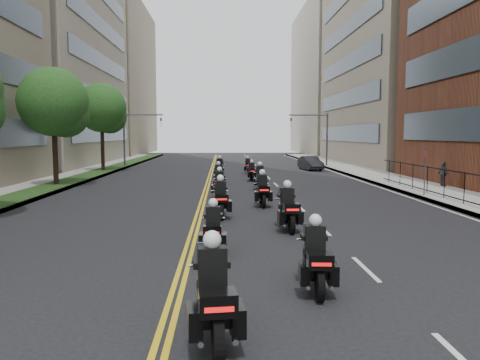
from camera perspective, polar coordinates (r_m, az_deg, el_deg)
The scene contains 24 objects.
sidewalk_right at distance 34.06m, azimuth 19.26°, elevation -0.35°, with size 4.00×90.00×0.15m, color gray.
sidewalk_left at distance 33.74m, azimuth -22.20°, elevation -0.50°, with size 4.00×90.00×0.15m, color gray.
grass_strip at distance 33.47m, azimuth -20.92°, elevation -0.34°, with size 2.00×90.00×0.04m, color #1B3212.
building_right_tan at distance 59.90m, azimuth 20.19°, elevation 16.43°, with size 15.11×28.00×30.00m.
building_right_far at distance 87.85m, azimuth 12.56°, elevation 11.75°, with size 15.00×28.00×26.00m, color #A09781.
building_left_mid at distance 60.17m, azimuth -24.38°, elevation 18.17°, with size 16.11×28.00×34.00m.
building_left_far at distance 87.75m, azimuth -16.75°, elevation 11.65°, with size 16.00×28.00×26.00m, color gray.
street_trees at distance 27.32m, azimuth -25.32°, elevation 8.66°, with size 4.40×38.40×7.98m.
traffic_signal_right at distance 49.54m, azimuth 9.49°, elevation 5.86°, with size 4.09×0.20×5.60m.
traffic_signal_left at distance 49.37m, azimuth -12.87°, elevation 5.79°, with size 4.09×0.20×5.60m.
motorcycle_0 at distance 8.00m, azimuth -3.28°, elevation -14.18°, with size 0.70×2.48×1.83m.
motorcycle_1 at distance 10.55m, azimuth 9.20°, elevation -9.67°, with size 0.59×2.27×1.68m.
motorcycle_2 at distance 13.50m, azimuth -3.29°, elevation -6.36°, with size 0.50×2.17×1.60m.
motorcycle_3 at distance 16.86m, azimuth 5.85°, elevation -3.72°, with size 0.56×2.41×1.78m.
motorcycle_4 at distance 19.39m, azimuth -2.38°, elevation -2.50°, with size 0.58×2.38×1.76m.
motorcycle_5 at distance 22.39m, azimuth 2.75°, elevation -1.41°, with size 0.54×2.37×1.75m.
motorcycle_6 at distance 25.47m, azimuth -2.54°, elevation -0.64°, with size 0.57×2.25×1.66m.
motorcycle_7 at distance 29.12m, azimuth 2.44°, elevation 0.19°, with size 0.54×2.33×1.72m.
motorcycle_8 at distance 31.50m, azimuth -2.62°, elevation 0.52°, with size 0.63×2.17×1.60m.
motorcycle_9 at distance 34.46m, azimuth 1.45°, elevation 0.93°, with size 0.50×2.11×1.56m.
motorcycle_10 at distance 37.83m, azimuth -2.51°, elevation 1.44°, with size 0.64×2.31×1.70m.
motorcycle_11 at distance 40.83m, azimuth 0.96°, elevation 1.65°, with size 0.48×2.07×1.53m.
parked_sedan at distance 45.29m, azimuth 8.57°, elevation 2.06°, with size 1.40×4.02×1.33m, color black.
pedestrian_c at distance 32.14m, azimuth 23.54°, elevation 0.69°, with size 0.91×0.38×1.56m, color #3E3F45.
Camera 1 is at (-0.45, -6.52, 3.43)m, focal length 35.00 mm.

